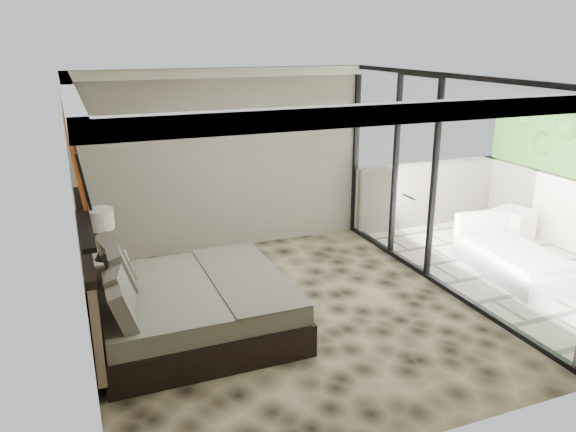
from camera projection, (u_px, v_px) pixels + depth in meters
name	position (u px, v px, depth m)	size (l,w,h in m)	color
floor	(286.00, 314.00, 6.84)	(5.00, 5.00, 0.00)	black
ceiling	(286.00, 79.00, 6.00)	(4.50, 5.00, 0.02)	silver
back_wall	(226.00, 161.00, 8.62)	(4.50, 0.02, 2.80)	gray
left_wall	(78.00, 228.00, 5.62)	(0.02, 5.00, 2.80)	gray
glass_wall	(448.00, 186.00, 7.22)	(0.08, 5.00, 2.80)	white
terrace_slab	(524.00, 273.00, 8.19)	(3.00, 5.00, 0.12)	beige
picture_ledge	(83.00, 215.00, 5.70)	(0.12, 2.20, 0.05)	black
bed	(185.00, 305.00, 6.29)	(2.19, 2.12, 1.21)	black
nightstand	(107.00, 277.00, 7.21)	(0.56, 0.56, 0.56)	black
table_lamp	(100.00, 228.00, 7.02)	(0.37, 0.37, 0.67)	black
abstract_canvas	(74.00, 160.00, 5.98)	(0.04, 0.90, 0.90)	#A4100E
framed_print	(82.00, 177.00, 5.86)	(0.03, 0.50, 0.60)	black
ottoman	(513.00, 225.00, 9.26)	(0.53, 0.53, 0.53)	white
lounger	(511.00, 259.00, 7.97)	(1.06, 1.85, 0.69)	silver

